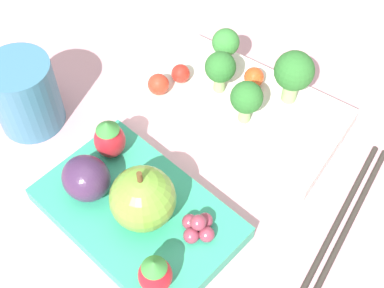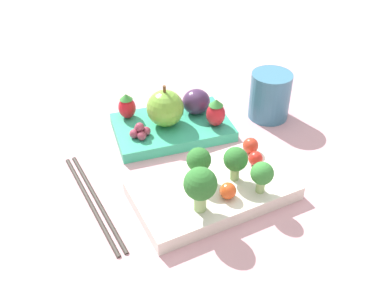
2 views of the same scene
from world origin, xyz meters
TOP-DOWN VIEW (x-y plane):
  - ground_plane at (0.00, 0.00)m, footprint 4.00×4.00m
  - bento_box_savoury at (-0.00, 0.08)m, footprint 0.22×0.14m
  - bento_box_fruit at (-0.00, -0.08)m, footprint 0.19×0.13m
  - broccoli_floret_0 at (0.03, 0.12)m, footprint 0.04×0.04m
  - broccoli_floret_1 at (0.01, 0.07)m, footprint 0.03×0.03m
  - broccoli_floret_2 at (-0.03, 0.08)m, footprint 0.03×0.03m
  - broccoli_floret_3 at (-0.05, 0.12)m, footprint 0.03×0.03m
  - cherry_tomato_0 at (-0.08, 0.04)m, footprint 0.02×0.02m
  - cherry_tomato_1 at (-0.01, 0.11)m, footprint 0.02×0.02m
  - cherry_tomato_2 at (-0.07, 0.07)m, footprint 0.02×0.02m
  - apple at (0.01, -0.08)m, footprint 0.06×0.06m
  - strawberry_0 at (0.06, -0.13)m, footprint 0.03×0.03m
  - strawberry_1 at (-0.06, -0.05)m, footprint 0.03×0.03m
  - plum at (-0.05, -0.10)m, footprint 0.05×0.04m
  - grape_cluster at (0.06, -0.06)m, footprint 0.03×0.03m
  - drinking_cup at (-0.17, -0.07)m, footprint 0.07×0.07m
  - chopsticks_pair at (0.15, 0.03)m, footprint 0.04×0.21m

SIDE VIEW (x-z plane):
  - ground_plane at x=0.00m, z-range 0.00..0.00m
  - chopsticks_pair at x=0.15m, z-range 0.00..0.01m
  - bento_box_fruit at x=0.00m, z-range 0.00..0.02m
  - bento_box_savoury at x=0.00m, z-range 0.00..0.02m
  - grape_cluster at x=0.06m, z-range 0.02..0.04m
  - cherry_tomato_2 at x=-0.07m, z-range 0.02..0.04m
  - cherry_tomato_1 at x=-0.01m, z-range 0.02..0.04m
  - cherry_tomato_0 at x=-0.08m, z-range 0.02..0.04m
  - strawberry_0 at x=0.06m, z-range 0.02..0.06m
  - plum at x=-0.05m, z-range 0.02..0.06m
  - drinking_cup at x=-0.17m, z-range 0.00..0.08m
  - strawberry_1 at x=-0.06m, z-range 0.02..0.06m
  - apple at x=0.01m, z-range 0.01..0.08m
  - broccoli_floret_3 at x=-0.05m, z-range 0.03..0.07m
  - broccoli_floret_2 at x=-0.03m, z-range 0.03..0.08m
  - broccoli_floret_1 at x=0.01m, z-range 0.03..0.08m
  - broccoli_floret_0 at x=0.03m, z-range 0.03..0.09m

